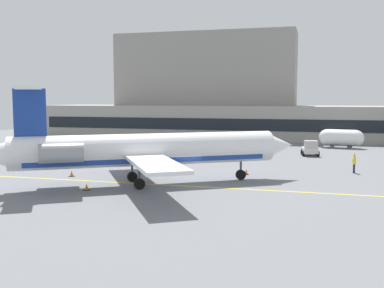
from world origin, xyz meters
TOP-DOWN VIEW (x-y plane):
  - ground at (-0.00, -0.00)m, footprint 120.00×120.00m
  - terminal_building at (-6.98, 48.28)m, footprint 73.25×15.11m
  - regional_jet at (-3.57, -1.50)m, footprint 25.03×19.34m
  - baggage_tug at (9.89, 23.03)m, footprint 2.45×3.04m
  - pushback_tractor at (-7.95, 28.22)m, footprint 3.87×2.96m
  - belt_loader at (-0.59, 16.46)m, footprint 2.18×4.00m
  - fuel_tank at (14.17, 33.85)m, footprint 6.46×3.07m
  - marshaller at (14.34, 10.02)m, footprint 0.34×0.83m
  - safety_cone_alpha at (-11.89, 8.50)m, footprint 0.47×0.47m
  - safety_cone_bravo at (-7.17, -4.80)m, footprint 0.47×0.47m
  - safety_cone_charlie at (-11.71, 0.70)m, footprint 0.47×0.47m
  - safety_cone_delta at (4.13, 6.18)m, footprint 0.47×0.47m

SIDE VIEW (x-z plane):
  - ground at x=0.00m, z-range -0.10..0.00m
  - safety_cone_alpha at x=-11.89m, z-range -0.03..0.52m
  - safety_cone_bravo at x=-7.17m, z-range -0.03..0.52m
  - safety_cone_charlie at x=-11.71m, z-range -0.03..0.52m
  - safety_cone_delta at x=4.13m, z-range -0.03..0.52m
  - pushback_tractor at x=-7.95m, z-range -0.05..1.70m
  - belt_loader at x=-0.59m, z-range -0.06..1.71m
  - baggage_tug at x=9.89m, z-range -0.09..1.92m
  - marshaller at x=14.34m, z-range 0.02..1.97m
  - fuel_tank at x=14.17m, z-range 0.15..2.92m
  - regional_jet at x=-3.57m, z-range -1.13..7.15m
  - terminal_building at x=-6.98m, z-range -2.63..17.27m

